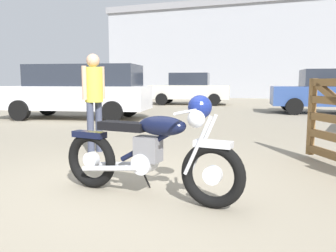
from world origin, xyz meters
TOP-DOWN VIEW (x-y plane):
  - ground_plane at (0.00, 0.00)m, footprint 80.00×80.00m
  - vintage_motorcycle at (0.33, -0.15)m, footprint 2.08×0.73m
  - bystander at (-1.46, 1.65)m, footprint 0.30×0.44m
  - red_hatchback_near at (-4.82, 6.20)m, footprint 4.94×2.61m
  - white_estate_far at (3.03, 10.94)m, footprint 4.39×2.33m
  - pale_sedan_back at (-3.43, 14.26)m, footprint 4.41×2.41m
  - industrial_building at (-1.34, 28.00)m, footprint 23.35×11.30m

SIDE VIEW (x-z plane):
  - ground_plane at x=0.00m, z-range 0.00..0.00m
  - vintage_motorcycle at x=0.33m, z-range -0.04..1.03m
  - white_estate_far at x=3.03m, z-range 0.00..1.67m
  - pale_sedan_back at x=-3.43m, z-range 0.00..1.67m
  - red_hatchback_near at x=-4.82m, z-range 0.07..1.81m
  - bystander at x=-1.46m, z-range 0.19..1.85m
  - industrial_building at x=-1.34m, z-range -3.13..10.52m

